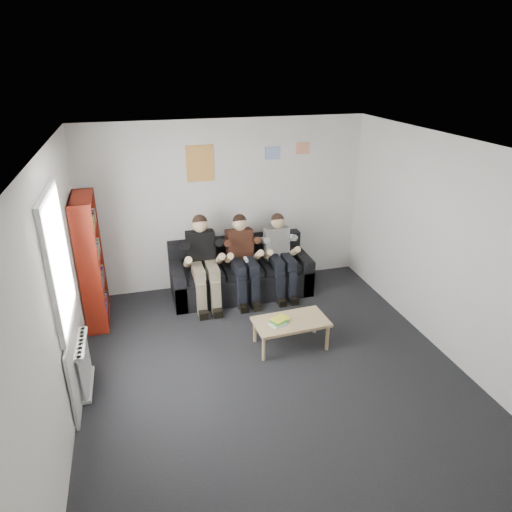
% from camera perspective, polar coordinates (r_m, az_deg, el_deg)
% --- Properties ---
extents(room_shell, '(5.00, 5.00, 5.00)m').
position_cam_1_polar(room_shell, '(5.08, 2.21, -1.75)').
color(room_shell, black).
rests_on(room_shell, ground).
extents(sofa, '(2.19, 0.90, 0.85)m').
position_cam_1_polar(sofa, '(7.37, -2.00, -2.32)').
color(sofa, black).
rests_on(sofa, ground).
extents(bookshelf, '(0.28, 0.84, 1.86)m').
position_cam_1_polar(bookshelf, '(6.70, -19.90, -0.66)').
color(bookshelf, maroon).
rests_on(bookshelf, ground).
extents(coffee_table, '(0.96, 0.53, 0.38)m').
position_cam_1_polar(coffee_table, '(6.03, 4.38, -8.43)').
color(coffee_table, tan).
rests_on(coffee_table, ground).
extents(game_cases, '(0.25, 0.22, 0.05)m').
position_cam_1_polar(game_cases, '(5.93, 2.89, -8.16)').
color(game_cases, white).
rests_on(game_cases, coffee_table).
extents(person_left, '(0.43, 0.92, 1.38)m').
position_cam_1_polar(person_left, '(6.93, -6.57, -0.82)').
color(person_left, black).
rests_on(person_left, sofa).
extents(person_middle, '(0.41, 0.87, 1.33)m').
position_cam_1_polar(person_middle, '(7.04, -1.66, -0.40)').
color(person_middle, '#4C2619').
rests_on(person_middle, sofa).
extents(person_right, '(0.39, 0.83, 1.29)m').
position_cam_1_polar(person_right, '(7.21, 3.06, 0.03)').
color(person_right, white).
rests_on(person_right, sofa).
extents(radiator, '(0.10, 0.64, 0.60)m').
position_cam_1_polar(radiator, '(5.62, -20.61, -12.57)').
color(radiator, silver).
rests_on(radiator, ground).
extents(window, '(0.05, 1.30, 2.36)m').
position_cam_1_polar(window, '(5.28, -22.46, -6.62)').
color(window, white).
rests_on(window, room_shell).
extents(poster_large, '(0.42, 0.01, 0.55)m').
position_cam_1_polar(poster_large, '(7.09, -7.01, 11.41)').
color(poster_large, '#DBD74D').
rests_on(poster_large, room_shell).
extents(poster_blue, '(0.25, 0.01, 0.20)m').
position_cam_1_polar(poster_blue, '(7.32, 2.10, 12.75)').
color(poster_blue, '#447EE7').
rests_on(poster_blue, room_shell).
extents(poster_pink, '(0.22, 0.01, 0.18)m').
position_cam_1_polar(poster_pink, '(7.48, 5.86, 13.26)').
color(poster_pink, '#DB4486').
rests_on(poster_pink, room_shell).
extents(poster_sign, '(0.20, 0.01, 0.14)m').
position_cam_1_polar(poster_sign, '(6.99, -12.06, 12.58)').
color(poster_sign, white).
rests_on(poster_sign, room_shell).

